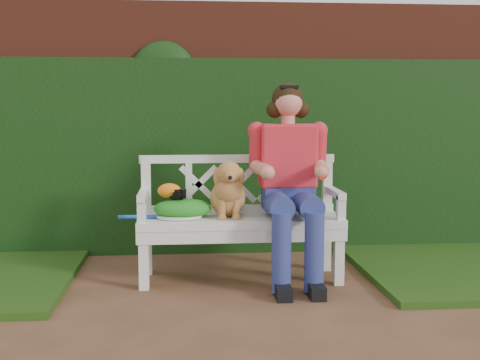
{
  "coord_description": "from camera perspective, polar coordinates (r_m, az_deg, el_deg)",
  "views": [
    {
      "loc": [
        -0.27,
        -3.95,
        1.29
      ],
      "look_at": [
        0.14,
        0.73,
        0.75
      ],
      "focal_mm": 48.0,
      "sensor_mm": 36.0,
      "label": 1
    }
  ],
  "objects": [
    {
      "name": "garden_bench",
      "position": [
        4.81,
        0.0,
        -6.05
      ],
      "size": [
        1.58,
        0.6,
        0.48
      ],
      "primitive_type": null,
      "rotation": [
        0.0,
        0.0,
        0.0
      ],
      "color": "white",
      "rests_on": "ground"
    },
    {
      "name": "ground",
      "position": [
        4.16,
        -1.13,
        -11.49
      ],
      "size": [
        60.0,
        60.0,
        0.0
      ],
      "primitive_type": "plane",
      "color": "#50341F"
    },
    {
      "name": "tennis_racket",
      "position": [
        4.69,
        -5.8,
        -3.23
      ],
      "size": [
        0.67,
        0.39,
        0.03
      ],
      "primitive_type": null,
      "rotation": [
        0.0,
        0.0,
        0.21
      ],
      "color": "white",
      "rests_on": "garden_bench"
    },
    {
      "name": "green_bag",
      "position": [
        4.71,
        -5.14,
        -2.49
      ],
      "size": [
        0.49,
        0.42,
        0.14
      ],
      "primitive_type": null,
      "rotation": [
        0.0,
        0.0,
        -0.26
      ],
      "color": "#14661C",
      "rests_on": "garden_bench"
    },
    {
      "name": "baseball_glove",
      "position": [
        4.71,
        -6.31,
        -0.95
      ],
      "size": [
        0.21,
        0.19,
        0.11
      ],
      "primitive_type": "ellipsoid",
      "rotation": [
        0.0,
        0.0,
        -0.43
      ],
      "color": "orange",
      "rests_on": "green_bag"
    },
    {
      "name": "ivy_hedge",
      "position": [
        5.65,
        -2.31,
        2.09
      ],
      "size": [
        10.0,
        0.18,
        1.7
      ],
      "primitive_type": "cube",
      "color": "#1A4312",
      "rests_on": "ground"
    },
    {
      "name": "dog",
      "position": [
        4.71,
        -1.07,
        -0.72
      ],
      "size": [
        0.41,
        0.46,
        0.43
      ],
      "primitive_type": null,
      "rotation": [
        0.0,
        0.0,
        -0.38
      ],
      "color": "tan",
      "rests_on": "garden_bench"
    },
    {
      "name": "brick_wall",
      "position": [
        5.86,
        -2.42,
        4.69
      ],
      "size": [
        10.0,
        0.3,
        2.2
      ],
      "primitive_type": "cube",
      "color": "maroon",
      "rests_on": "ground"
    },
    {
      "name": "camera_item",
      "position": [
        4.69,
        -5.54,
        -1.22
      ],
      "size": [
        0.12,
        0.11,
        0.07
      ],
      "primitive_type": "cube",
      "rotation": [
        0.0,
        0.0,
        -0.34
      ],
      "color": "black",
      "rests_on": "green_bag"
    },
    {
      "name": "seated_woman",
      "position": [
        4.75,
        4.34,
        -0.17
      ],
      "size": [
        0.73,
        0.91,
        1.47
      ],
      "primitive_type": null,
      "rotation": [
        0.0,
        0.0,
        0.14
      ],
      "color": "red",
      "rests_on": "ground"
    }
  ]
}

